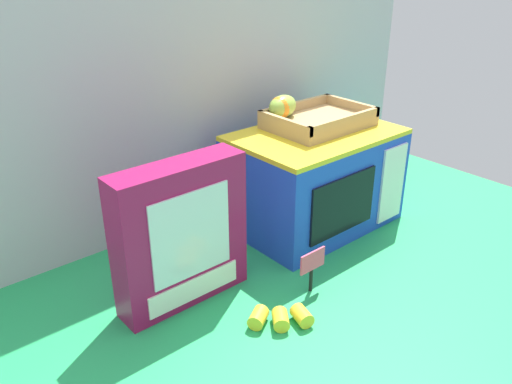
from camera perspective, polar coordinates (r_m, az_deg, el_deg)
name	(u,v)px	position (r m, az deg, el deg)	size (l,w,h in m)	color
ground_plane	(265,256)	(1.28, 0.94, -7.02)	(1.70, 1.70, 0.00)	#219E54
display_back_panel	(188,82)	(1.35, -7.44, 11.83)	(1.61, 0.03, 0.75)	#B7BABF
toy_microwave	(314,179)	(1.38, 6.38, 1.42)	(0.42, 0.29, 0.26)	blue
food_groups_crate	(309,117)	(1.37, 5.81, 8.13)	(0.26, 0.20, 0.08)	tan
cookie_set_box	(181,235)	(1.07, -8.17, -4.64)	(0.28, 0.08, 0.31)	#99144C
price_sign	(312,265)	(1.13, 6.15, -7.91)	(0.07, 0.01, 0.10)	black
loose_toy_banana	(280,318)	(1.06, 2.66, -13.51)	(0.12, 0.10, 0.03)	yellow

